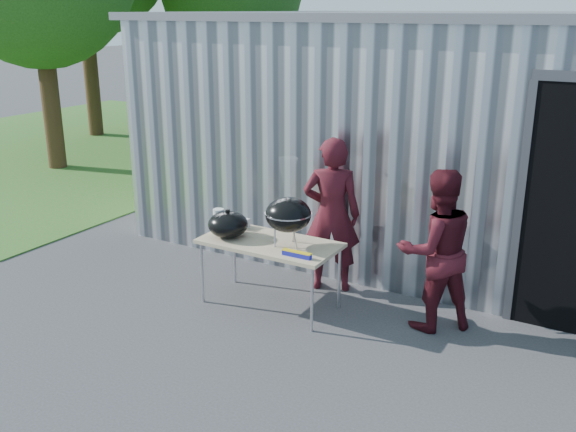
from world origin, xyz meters
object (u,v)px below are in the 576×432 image
Objects in this scene: person_cook at (332,215)px; person_bystander at (436,250)px; kettle_grill at (288,209)px; folding_table at (270,245)px.

person_cook is 1.38m from person_bystander.
person_bystander is at bearing 16.86° from kettle_grill.
person_cook reaches higher than person_bystander.
folding_table is 0.51m from kettle_grill.
kettle_grill reaches higher than person_bystander.
kettle_grill is (0.24, -0.02, 0.45)m from folding_table.
person_cook is at bearing 64.00° from folding_table.
kettle_grill is at bearing -25.44° from person_bystander.
person_bystander is (1.33, -0.33, -0.06)m from person_cook.
person_cook is at bearing 80.86° from kettle_grill.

